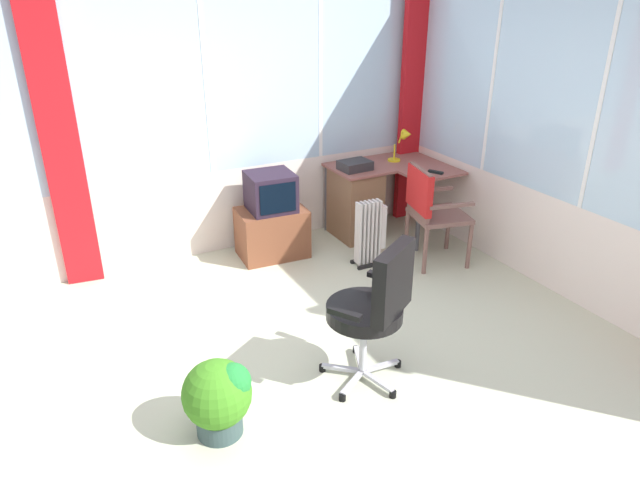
% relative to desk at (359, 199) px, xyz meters
% --- Properties ---
extents(ground, '(5.60, 5.49, 0.06)m').
position_rel_desk_xyz_m(ground, '(-1.43, -1.92, -0.43)').
color(ground, beige).
extents(north_window_panel, '(4.60, 0.07, 2.66)m').
position_rel_desk_xyz_m(north_window_panel, '(-1.43, 0.36, 0.93)').
color(north_window_panel, silver).
rests_on(north_window_panel, ground).
extents(east_window_panel, '(0.07, 4.49, 2.66)m').
position_rel_desk_xyz_m(east_window_panel, '(0.90, -1.92, 0.93)').
color(east_window_panel, silver).
rests_on(east_window_panel, ground).
extents(curtain_north_left, '(0.31, 0.10, 2.56)m').
position_rel_desk_xyz_m(curtain_north_left, '(-2.69, 0.28, 0.88)').
color(curtain_north_left, red).
rests_on(curtain_north_left, ground).
extents(curtain_corner, '(0.30, 0.07, 2.56)m').
position_rel_desk_xyz_m(curtain_corner, '(0.77, 0.23, 0.88)').
color(curtain_corner, red).
rests_on(curtain_corner, ground).
extents(desk, '(1.13, 0.95, 0.74)m').
position_rel_desk_xyz_m(desk, '(0.00, 0.00, 0.00)').
color(desk, '#91534A').
rests_on(desk, ground).
extents(desk_lamp, '(0.24, 0.20, 0.35)m').
position_rel_desk_xyz_m(desk_lamp, '(0.50, -0.02, 0.56)').
color(desk_lamp, yellow).
rests_on(desk_lamp, desk).
extents(tv_remote, '(0.11, 0.15, 0.02)m').
position_rel_desk_xyz_m(tv_remote, '(0.55, -0.51, 0.35)').
color(tv_remote, black).
rests_on(tv_remote, desk).
extents(paper_tray, '(0.31, 0.24, 0.09)m').
position_rel_desk_xyz_m(paper_tray, '(-0.09, -0.04, 0.39)').
color(paper_tray, '#2B292B').
rests_on(paper_tray, desk).
extents(wooden_armchair, '(0.58, 0.58, 0.94)m').
position_rel_desk_xyz_m(wooden_armchair, '(0.22, -0.84, 0.20)').
color(wooden_armchair, brown).
rests_on(wooden_armchair, ground).
extents(office_chair, '(0.62, 0.59, 1.01)m').
position_rel_desk_xyz_m(office_chair, '(-1.18, -2.12, 0.20)').
color(office_chair, '#B7B7BF').
rests_on(office_chair, ground).
extents(tv_on_stand, '(0.67, 0.48, 0.84)m').
position_rel_desk_xyz_m(tv_on_stand, '(-1.00, -0.03, -0.03)').
color(tv_on_stand, brown).
rests_on(tv_on_stand, ground).
extents(space_heater, '(0.31, 0.18, 0.63)m').
position_rel_desk_xyz_m(space_heater, '(-0.26, -0.63, -0.08)').
color(space_heater, silver).
rests_on(space_heater, ground).
extents(potted_plant, '(0.41, 0.41, 0.49)m').
position_rel_desk_xyz_m(potted_plant, '(-2.23, -2.11, -0.13)').
color(potted_plant, '#344948').
rests_on(potted_plant, ground).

